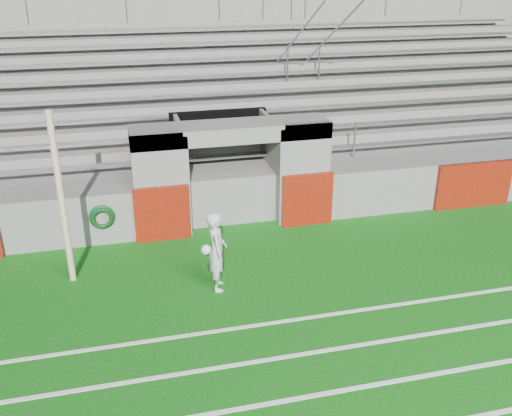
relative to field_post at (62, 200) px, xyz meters
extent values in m
plane|color=#0D530E|center=(3.83, -1.53, -1.82)|extent=(90.00, 90.00, 0.00)
cylinder|color=beige|center=(0.00, 0.00, 0.00)|extent=(0.13, 0.13, 3.63)
cube|color=white|center=(3.83, -4.53, -1.81)|extent=(28.00, 0.09, 0.01)
cube|color=white|center=(3.83, -3.53, -1.81)|extent=(28.00, 0.09, 0.01)
cube|color=white|center=(3.83, -2.53, -1.81)|extent=(28.00, 0.09, 0.01)
cube|color=slate|center=(11.53, 1.65, -1.19)|extent=(10.60, 0.35, 1.25)
cube|color=slate|center=(2.03, 1.97, -0.52)|extent=(1.20, 1.00, 2.60)
cube|color=slate|center=(5.63, 1.97, -0.52)|extent=(1.20, 1.00, 2.60)
cube|color=black|center=(3.83, 3.67, -0.57)|extent=(2.60, 0.20, 2.50)
cube|color=slate|center=(2.68, 2.57, -0.57)|extent=(0.10, 2.20, 2.50)
cube|color=slate|center=(4.98, 2.57, -0.57)|extent=(0.10, 2.20, 2.50)
cube|color=slate|center=(3.83, 1.97, 0.58)|extent=(4.80, 1.00, 0.40)
cube|color=slate|center=(3.83, 5.82, -0.67)|extent=(26.00, 8.00, 0.20)
cube|color=slate|center=(3.83, 5.82, -1.29)|extent=(26.00, 8.00, 1.05)
cube|color=#631308|center=(2.03, 1.42, -1.14)|extent=(1.30, 0.15, 1.35)
cube|color=#631308|center=(5.63, 1.42, -1.14)|extent=(1.30, 0.15, 1.35)
cube|color=#631308|center=(10.33, 1.42, -1.19)|extent=(2.20, 0.15, 1.25)
cube|color=gray|center=(3.83, 2.90, -0.35)|extent=(23.00, 0.28, 0.06)
cube|color=slate|center=(3.83, 3.75, -0.38)|extent=(24.00, 0.75, 0.38)
cube|color=gray|center=(3.83, 3.65, 0.03)|extent=(23.00, 0.28, 0.06)
cube|color=slate|center=(3.83, 4.50, -0.19)|extent=(24.00, 0.75, 0.76)
cube|color=gray|center=(3.83, 4.40, 0.41)|extent=(23.00, 0.28, 0.06)
cube|color=slate|center=(3.83, 5.25, 0.00)|extent=(24.00, 0.75, 1.14)
cube|color=gray|center=(3.83, 5.15, 0.79)|extent=(23.00, 0.28, 0.06)
cube|color=slate|center=(3.83, 6.00, 0.19)|extent=(24.00, 0.75, 1.52)
cube|color=gray|center=(3.83, 5.90, 1.17)|extent=(23.00, 0.28, 0.06)
cube|color=slate|center=(3.83, 6.75, 0.38)|extent=(24.00, 0.75, 1.90)
cube|color=gray|center=(3.83, 6.65, 1.55)|extent=(23.00, 0.28, 0.06)
cube|color=slate|center=(3.83, 7.50, 0.57)|extent=(24.00, 0.75, 2.28)
cube|color=gray|center=(3.83, 7.40, 1.93)|extent=(23.00, 0.28, 0.06)
cube|color=slate|center=(3.83, 8.25, 0.76)|extent=(24.00, 0.75, 2.66)
cube|color=gray|center=(3.83, 8.15, 2.31)|extent=(23.00, 0.28, 0.06)
cube|color=slate|center=(3.83, 8.92, 0.83)|extent=(26.00, 0.60, 5.29)
cylinder|color=#A5A8AD|center=(6.33, 2.62, -0.07)|extent=(0.05, 0.05, 1.00)
cylinder|color=#A5A8AD|center=(6.33, 5.62, 1.45)|extent=(0.05, 0.05, 1.00)
cylinder|color=#A5A8AD|center=(6.33, 8.62, 2.97)|extent=(0.05, 0.05, 1.00)
cylinder|color=#A5A8AD|center=(6.33, 5.62, 1.95)|extent=(0.05, 6.02, 3.08)
cylinder|color=#A5A8AD|center=(7.33, 2.62, -0.07)|extent=(0.05, 0.05, 1.00)
cylinder|color=#A5A8AD|center=(7.33, 5.62, 1.45)|extent=(0.05, 0.05, 1.00)
cylinder|color=#A5A8AD|center=(7.33, 8.62, 2.97)|extent=(0.05, 0.05, 1.00)
cylinder|color=#A5A8AD|center=(7.33, 5.62, 1.95)|extent=(0.05, 6.02, 3.08)
cylinder|color=#A5A8AD|center=(-1.17, 8.62, 3.02)|extent=(0.05, 0.05, 1.10)
cylinder|color=#A5A8AD|center=(1.83, 8.62, 3.02)|extent=(0.05, 0.05, 1.10)
cylinder|color=#A5A8AD|center=(4.83, 8.62, 3.02)|extent=(0.05, 0.05, 1.10)
cylinder|color=#A5A8AD|center=(7.83, 8.62, 3.02)|extent=(0.05, 0.05, 1.10)
cylinder|color=#A5A8AD|center=(10.83, 8.62, 3.02)|extent=(0.05, 0.05, 1.10)
imported|color=silver|center=(2.90, -1.05, -0.97)|extent=(0.46, 0.65, 1.68)
sphere|color=white|center=(2.67, -1.15, -0.86)|extent=(0.20, 0.20, 0.20)
torus|color=#0C3E1A|center=(0.66, 1.42, -1.08)|extent=(0.59, 0.11, 0.59)
torus|color=#0B3811|center=(0.66, 1.37, -1.09)|extent=(0.51, 0.10, 0.51)
camera|label=1|loc=(1.25, -11.00, 4.38)|focal=40.00mm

